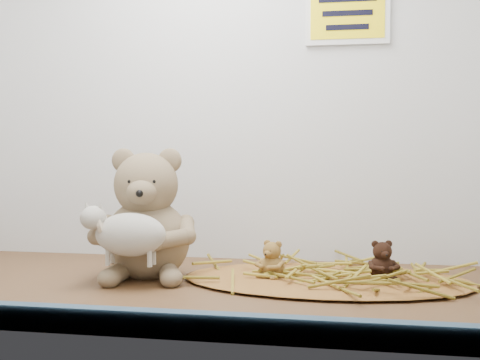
% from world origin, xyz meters
% --- Properties ---
extents(alcove_shell, '(1.20, 0.60, 0.90)m').
position_xyz_m(alcove_shell, '(0.00, 0.09, 0.45)').
color(alcove_shell, '#492B19').
rests_on(alcove_shell, ground).
extents(front_rail, '(1.19, 0.02, 0.04)m').
position_xyz_m(front_rail, '(0.00, -0.29, 0.02)').
color(front_rail, '#364F67').
rests_on(front_rail, shelf_floor).
extents(straw_bed, '(0.55, 0.32, 0.01)m').
position_xyz_m(straw_bed, '(0.27, 0.09, 0.01)').
color(straw_bed, brown).
rests_on(straw_bed, shelf_floor).
extents(main_teddy, '(0.24, 0.25, 0.26)m').
position_xyz_m(main_teddy, '(-0.09, 0.07, 0.13)').
color(main_teddy, '#92755A').
rests_on(main_teddy, shelf_floor).
extents(toy_lamb, '(0.17, 0.11, 0.11)m').
position_xyz_m(toy_lamb, '(-0.09, -0.02, 0.10)').
color(toy_lamb, '#B3ACA1').
rests_on(toy_lamb, main_teddy).
extents(mini_teddy_tan, '(0.08, 0.08, 0.07)m').
position_xyz_m(mini_teddy_tan, '(0.16, 0.08, 0.05)').
color(mini_teddy_tan, olive).
rests_on(mini_teddy_tan, straw_bed).
extents(mini_teddy_brown, '(0.07, 0.08, 0.07)m').
position_xyz_m(mini_teddy_brown, '(0.37, 0.10, 0.05)').
color(mini_teddy_brown, black).
rests_on(mini_teddy_brown, straw_bed).
extents(wall_sign, '(0.16, 0.01, 0.11)m').
position_xyz_m(wall_sign, '(0.30, 0.29, 0.55)').
color(wall_sign, yellow).
rests_on(wall_sign, back_wall).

